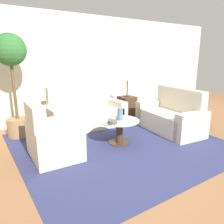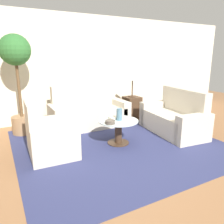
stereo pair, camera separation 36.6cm
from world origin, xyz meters
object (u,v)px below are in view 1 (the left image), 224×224
bowl (112,122)px  book_stack (115,118)px  vase (120,114)px  sofa_main (85,114)px  loveseat (172,117)px  armchair (51,140)px  coffee_table (119,128)px  potted_plant (12,69)px  table_lamp (127,76)px

bowl → book_stack: 0.33m
vase → book_stack: size_ratio=1.10×
sofa_main → loveseat: size_ratio=1.13×
book_stack → sofa_main: bearing=89.8°
loveseat → bowl: size_ratio=9.15×
armchair → sofa_main: bearing=-43.4°
sofa_main → book_stack: bearing=-86.9°
loveseat → book_stack: (-1.40, 0.16, 0.18)m
vase → sofa_main: bearing=94.4°
bowl → coffee_table: bearing=27.5°
coffee_table → bowl: (-0.24, -0.12, 0.19)m
armchair → coffee_table: 1.27m
coffee_table → potted_plant: (-1.51, 1.43, 1.06)m
sofa_main → book_stack: size_ratio=8.79×
vase → coffee_table: bearing=-169.4°
bowl → potted_plant: bearing=129.3°
vase → bowl: (-0.25, -0.13, -0.08)m
potted_plant → book_stack: 2.16m
loveseat → coffee_table: size_ratio=2.12×
coffee_table → table_lamp: 1.83m
vase → bowl: 0.29m
sofa_main → coffee_table: 1.27m
potted_plant → sofa_main: bearing=-6.4°
coffee_table → loveseat: bearing=-1.1°
potted_plant → vase: size_ratio=9.09×
coffee_table → vase: (0.02, 0.00, 0.27)m
table_lamp → vase: size_ratio=2.89×
loveseat → bowl: loveseat is taller
loveseat → book_stack: size_ratio=7.78×
vase → potted_plant: bearing=136.9°
loveseat → sofa_main: bearing=-126.0°
armchair → bowl: 1.07m
armchair → coffee_table: size_ratio=1.23×
sofa_main → armchair: sofa_main is taller
potted_plant → book_stack: (1.49, -1.30, -0.88)m
loveseat → table_lamp: table_lamp is taller
table_lamp → book_stack: 1.68m
bowl → sofa_main: bearing=83.6°
table_lamp → bowl: size_ratio=3.75×
sofa_main → coffee_table: size_ratio=2.40×
book_stack → bowl: bearing=-134.0°
table_lamp → bowl: (-1.32, -1.34, -0.63)m
loveseat → bowl: 1.63m
loveseat → vase: 1.39m
sofa_main → armchair: (-1.18, -1.16, -0.01)m
sofa_main → armchair: bearing=-135.6°
armchair → loveseat: size_ratio=0.58×
armchair → vase: armchair is taller
sofa_main → potted_plant: size_ratio=0.88×
table_lamp → book_stack: table_lamp is taller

